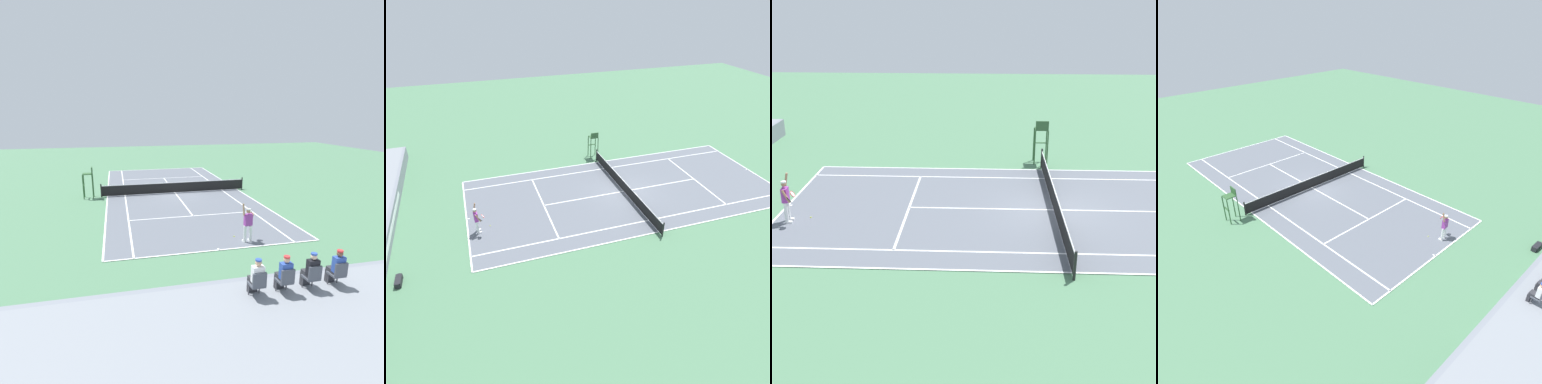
% 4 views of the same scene
% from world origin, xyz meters
% --- Properties ---
extents(ground_plane, '(80.00, 80.00, 0.00)m').
position_xyz_m(ground_plane, '(0.00, 0.00, 0.00)').
color(ground_plane, '#4C7A56').
extents(court, '(11.08, 23.88, 0.03)m').
position_xyz_m(court, '(0.00, 0.00, 0.01)').
color(court, slate).
rests_on(court, ground).
extents(net, '(11.98, 0.10, 1.07)m').
position_xyz_m(net, '(0.00, 0.00, 0.52)').
color(net, black).
rests_on(net, ground).
extents(barrier_wall, '(24.18, 0.25, 1.08)m').
position_xyz_m(barrier_wall, '(0.00, 16.57, 0.54)').
color(barrier_wall, gray).
rests_on(barrier_wall, ground).
extents(spectator_seated_3, '(0.44, 0.60, 1.26)m').
position_xyz_m(spectator_seated_3, '(0.73, 17.64, 1.69)').
color(spectator_seated_3, '#474C56').
rests_on(spectator_seated_3, bleacher_platform).
extents(tennis_player, '(0.75, 0.68, 2.08)m').
position_xyz_m(tennis_player, '(-1.74, 11.21, 0.99)').
color(tennis_player, white).
rests_on(tennis_player, ground).
extents(tennis_ball, '(0.07, 0.07, 0.07)m').
position_xyz_m(tennis_ball, '(-1.31, 10.43, 0.03)').
color(tennis_ball, '#D1E533').
rests_on(tennis_ball, ground).
extents(umpire_chair, '(0.77, 0.77, 2.44)m').
position_xyz_m(umpire_chair, '(6.82, 0.00, 1.56)').
color(umpire_chair, '#2D562D').
rests_on(umpire_chair, ground).
extents(equipment_bag, '(0.91, 0.35, 0.32)m').
position_xyz_m(equipment_bag, '(-5.07, 15.73, 0.16)').
color(equipment_bag, black).
rests_on(equipment_bag, ground).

